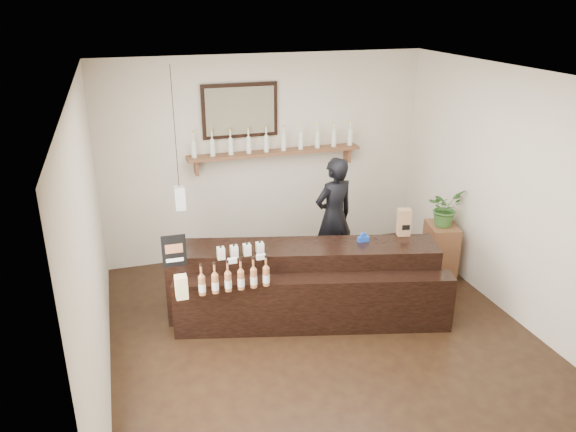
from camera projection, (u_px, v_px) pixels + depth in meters
The scene contains 10 objects.
ground at pixel (327, 343), 6.06m from camera, with size 5.00×5.00×0.00m, color black.
room_shell at pixel (332, 194), 5.44m from camera, with size 5.00×5.00×5.00m.
back_wall_decor at pixel (256, 135), 7.48m from camera, with size 2.66×0.96×1.69m.
counter at pixel (305, 286), 6.42m from camera, with size 3.10×1.56×1.00m.
promo_sign at pixel (174, 251), 5.81m from camera, with size 0.25×0.03×0.35m.
paper_bag at pixel (404, 222), 6.58m from camera, with size 0.17×0.14×0.32m.
tape_dispenser at pixel (363, 238), 6.45m from camera, with size 0.13×0.05×0.11m.
side_cabinet at pixel (440, 250), 7.44m from camera, with size 0.45×0.55×0.71m.
potted_plant at pixel (445, 208), 7.22m from camera, with size 0.44×0.38×0.49m, color #396A2A.
shopkeeper at pixel (334, 209), 7.29m from camera, with size 0.66×0.43×1.81m, color black.
Camera 1 is at (-1.92, -4.78, 3.51)m, focal length 35.00 mm.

